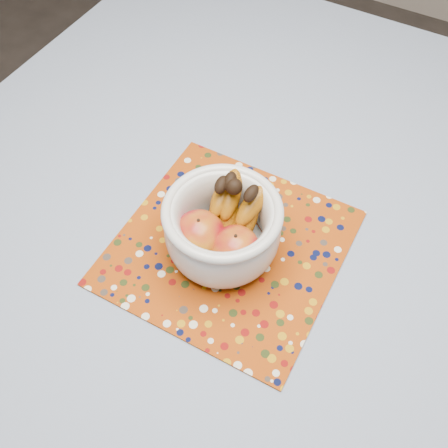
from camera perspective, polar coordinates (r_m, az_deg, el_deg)
name	(u,v)px	position (r m, az deg, el deg)	size (l,w,h in m)	color
table	(265,234)	(1.01, 4.46, -1.14)	(1.20, 1.20, 0.75)	brown
tablecloth	(268,209)	(0.95, 4.78, 1.64)	(1.32, 1.32, 0.01)	slate
placemat	(229,247)	(0.89, 0.55, -2.53)	(0.36, 0.36, 0.00)	#8E3407
fruit_bowl	(224,224)	(0.83, 0.05, 0.04)	(0.19, 0.20, 0.14)	silver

